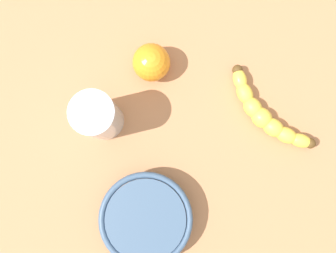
{
  "coord_description": "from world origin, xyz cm",
  "views": [
    {
      "loc": [
        -6.01,
        -2.89,
        72.86
      ],
      "look_at": [
        -3.44,
        3.09,
        5.0
      ],
      "focal_mm": 37.74,
      "sensor_mm": 36.0,
      "label": 1
    }
  ],
  "objects_px": {
    "banana": "(265,114)",
    "orange_fruit": "(151,63)",
    "ceramic_bowl": "(146,218)",
    "smoothie_glass": "(99,117)"
  },
  "relations": [
    {
      "from": "banana",
      "to": "orange_fruit",
      "type": "distance_m",
      "value": 0.24
    },
    {
      "from": "ceramic_bowl",
      "to": "orange_fruit",
      "type": "height_order",
      "value": "orange_fruit"
    },
    {
      "from": "banana",
      "to": "orange_fruit",
      "type": "height_order",
      "value": "orange_fruit"
    },
    {
      "from": "ceramic_bowl",
      "to": "orange_fruit",
      "type": "relative_size",
      "value": 2.37
    },
    {
      "from": "smoothie_glass",
      "to": "ceramic_bowl",
      "type": "relative_size",
      "value": 0.73
    },
    {
      "from": "orange_fruit",
      "to": "banana",
      "type": "bearing_deg",
      "value": -47.22
    },
    {
      "from": "smoothie_glass",
      "to": "ceramic_bowl",
      "type": "distance_m",
      "value": 0.21
    },
    {
      "from": "smoothie_glass",
      "to": "orange_fruit",
      "type": "distance_m",
      "value": 0.15
    },
    {
      "from": "ceramic_bowl",
      "to": "orange_fruit",
      "type": "xyz_separation_m",
      "value": [
        0.12,
        0.27,
        0.01
      ]
    },
    {
      "from": "banana",
      "to": "smoothie_glass",
      "type": "relative_size",
      "value": 1.66
    }
  ]
}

